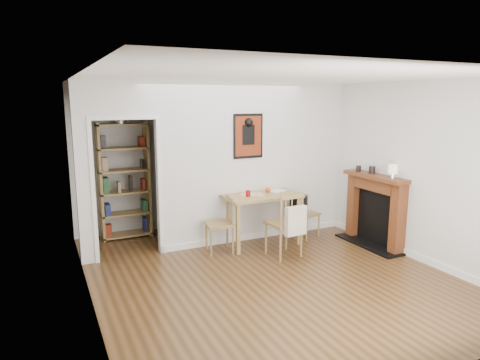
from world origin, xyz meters
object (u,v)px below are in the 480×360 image
chair_left (219,225)px  chair_right (306,214)px  chair_front (284,224)px  mantel_lamp (393,170)px  ceramic_jar_a (372,170)px  red_glass (248,193)px  dining_table (260,200)px  orange_fruit (268,190)px  fireplace (375,208)px  bookshelf (124,181)px  ceramic_jar_b (359,169)px  notebook (277,191)px

chair_left → chair_right: 1.62m
chair_front → mantel_lamp: bearing=-21.1°
chair_right → ceramic_jar_a: size_ratio=6.68×
ceramic_jar_a → chair_left: bearing=165.0°
chair_right → red_glass: red_glass is taller
dining_table → orange_fruit: size_ratio=14.50×
red_glass → ceramic_jar_a: ceramic_jar_a is taller
chair_right → chair_front: size_ratio=0.81×
fireplace → chair_right: bearing=134.5°
chair_right → chair_front: chair_front is taller
bookshelf → fireplace: 4.18m
fireplace → bookshelf: bearing=149.0°
chair_right → chair_left: bearing=-178.1°
dining_table → orange_fruit: 0.23m
chair_right → ceramic_jar_a: ceramic_jar_a is taller
chair_left → orange_fruit: (0.93, 0.15, 0.43)m
mantel_lamp → ceramic_jar_a: bearing=83.0°
ceramic_jar_a → fireplace: bearing=-82.4°
dining_table → fireplace: (1.66, -0.85, -0.12)m
ceramic_jar_b → red_glass: bearing=167.2°
bookshelf → ceramic_jar_a: size_ratio=16.49×
chair_right → bookshelf: size_ratio=0.41×
notebook → chair_front: bearing=-111.7°
dining_table → ceramic_jar_b: size_ratio=12.21×
chair_right → notebook: bearing=168.4°
mantel_lamp → bookshelf: bearing=143.9°
bookshelf → ceramic_jar_a: (3.55, -2.03, 0.25)m
fireplace → red_glass: fireplace is taller
dining_table → chair_left: chair_left is taller
chair_right → orange_fruit: 0.84m
dining_table → ceramic_jar_b: (1.57, -0.50, 0.48)m
chair_right → bookshelf: 3.13m
dining_table → chair_left: size_ratio=1.39×
chair_front → chair_left: bearing=145.4°
mantel_lamp → ceramic_jar_b: (-0.01, 0.75, -0.09)m
red_glass → orange_fruit: size_ratio=1.17×
chair_front → ceramic_jar_b: bearing=6.1°
chair_left → bookshelf: (-1.15, 1.39, 0.53)m
dining_table → red_glass: (-0.26, -0.08, 0.15)m
chair_front → ceramic_jar_b: 1.68m
chair_left → chair_front: chair_front is taller
dining_table → ceramic_jar_b: 1.72m
orange_fruit → ceramic_jar_b: size_ratio=0.84×
chair_right → bookshelf: bookshelf is taller
red_glass → chair_left: bearing=-178.5°
chair_left → bookshelf: size_ratio=0.45×
chair_right → orange_fruit: bearing=172.5°
dining_table → ceramic_jar_a: 1.87m
notebook → dining_table: bearing=-169.8°
chair_right → mantel_lamp: bearing=-59.2°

